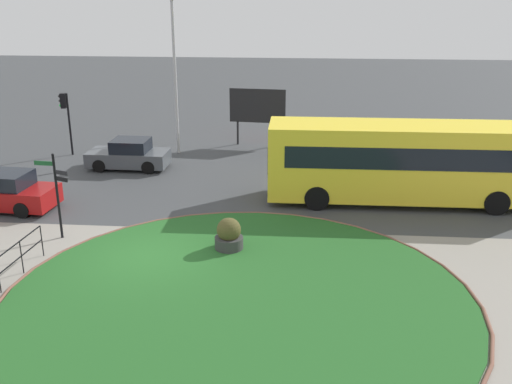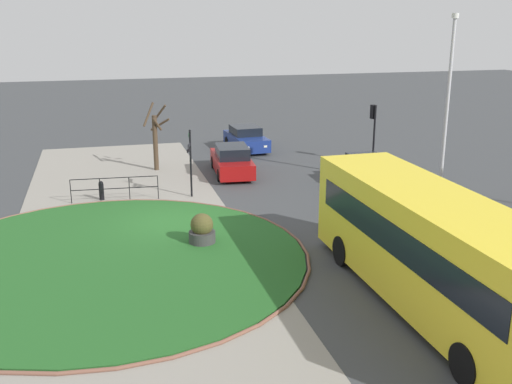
% 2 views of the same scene
% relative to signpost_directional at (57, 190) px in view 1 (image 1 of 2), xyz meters
% --- Properties ---
extents(ground, '(120.00, 120.00, 0.00)m').
position_rel_signpost_directional_xyz_m(ground, '(3.52, -1.43, -1.84)').
color(ground, '#3D3F42').
extents(sidewalk_paving, '(32.00, 8.64, 0.02)m').
position_rel_signpost_directional_xyz_m(sidewalk_paving, '(3.52, -3.11, -1.83)').
color(sidewalk_paving, gray).
rests_on(sidewalk_paving, ground).
extents(grass_island, '(13.49, 13.49, 0.10)m').
position_rel_signpost_directional_xyz_m(grass_island, '(6.82, -3.92, -1.79)').
color(grass_island, '#235B23').
rests_on(grass_island, ground).
extents(grass_kerb_ring, '(13.80, 13.80, 0.11)m').
position_rel_signpost_directional_xyz_m(grass_kerb_ring, '(6.82, -3.92, -1.78)').
color(grass_kerb_ring, brown).
rests_on(grass_kerb_ring, ground).
extents(signpost_directional, '(1.24, 0.30, 3.15)m').
position_rel_signpost_directional_xyz_m(signpost_directional, '(0.00, 0.00, 0.00)').
color(signpost_directional, black).
rests_on(signpost_directional, ground).
extents(railing_grass_edge, '(0.31, 3.85, 1.11)m').
position_rel_signpost_directional_xyz_m(railing_grass_edge, '(-0.16, -3.42, -1.12)').
color(railing_grass_edge, black).
rests_on(railing_grass_edge, ground).
extents(bus_yellow, '(11.08, 2.71, 3.30)m').
position_rel_signpost_directional_xyz_m(bus_yellow, '(12.67, 4.86, -0.06)').
color(bus_yellow, yellow).
rests_on(bus_yellow, ground).
extents(car_near_lane, '(4.73, 2.16, 1.54)m').
position_rel_signpost_directional_xyz_m(car_near_lane, '(-3.63, 2.73, -1.12)').
color(car_near_lane, maroon).
rests_on(car_near_lane, ground).
extents(car_trailing, '(3.99, 1.91, 1.48)m').
position_rel_signpost_directional_xyz_m(car_trailing, '(-0.06, 8.72, -1.16)').
color(car_trailing, '#474C51').
rests_on(car_trailing, ground).
extents(traffic_light_near, '(0.49, 0.29, 3.31)m').
position_rel_signpost_directional_xyz_m(traffic_light_near, '(-4.01, 10.94, 0.60)').
color(traffic_light_near, black).
rests_on(traffic_light_near, ground).
extents(lamppost_tall, '(0.32, 0.32, 8.17)m').
position_rel_signpost_directional_xyz_m(lamppost_tall, '(1.75, 11.84, 2.54)').
color(lamppost_tall, '#B7B7BC').
rests_on(lamppost_tall, ground).
extents(billboard_left, '(3.17, 0.45, 3.23)m').
position_rel_signpost_directional_xyz_m(billboard_left, '(5.93, 13.79, 0.36)').
color(billboard_left, black).
rests_on(billboard_left, ground).
extents(planter_near_signpost, '(0.97, 0.97, 1.18)m').
position_rel_signpost_directional_xyz_m(planter_near_signpost, '(6.11, -0.56, -1.30)').
color(planter_near_signpost, '#383838').
rests_on(planter_near_signpost, ground).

